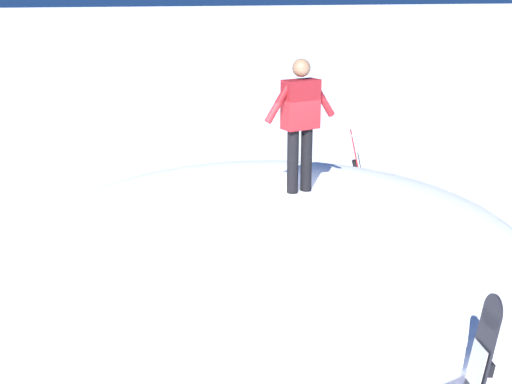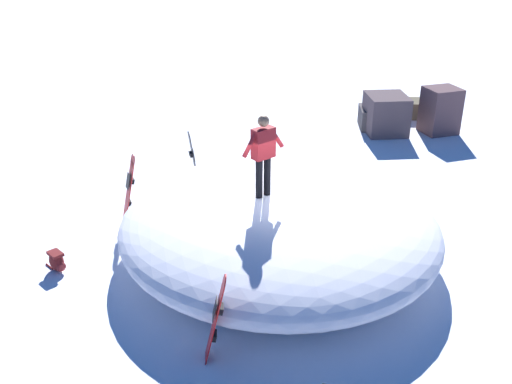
{
  "view_description": "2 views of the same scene",
  "coord_description": "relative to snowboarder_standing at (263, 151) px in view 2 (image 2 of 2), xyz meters",
  "views": [
    {
      "loc": [
        7.33,
        -2.01,
        3.81
      ],
      "look_at": [
        0.25,
        -0.03,
        1.55
      ],
      "focal_mm": 47.38,
      "sensor_mm": 36.0,
      "label": 1
    },
    {
      "loc": [
        -9.48,
        4.97,
        6.28
      ],
      "look_at": [
        -0.15,
        0.77,
        1.43
      ],
      "focal_mm": 40.99,
      "sensor_mm": 36.0,
      "label": 2
    }
  ],
  "objects": [
    {
      "name": "snowboard_tertiary_upright",
      "position": [
        3.57,
        0.24,
        -1.48
      ],
      "size": [
        0.31,
        0.27,
        1.57
      ],
      "color": "black",
      "rests_on": "ground"
    },
    {
      "name": "snowboarder_standing",
      "position": [
        0.0,
        0.0,
        0.0
      ],
      "size": [
        0.34,
        0.98,
        1.62
      ],
      "color": "black",
      "rests_on": "snow_mound"
    },
    {
      "name": "rock_outcrop",
      "position": [
        5.24,
        -7.46,
        -1.75
      ],
      "size": [
        2.79,
        3.78,
        1.45
      ],
      "color": "brown",
      "rests_on": "ground"
    },
    {
      "name": "ground",
      "position": [
        0.22,
        -0.65,
        -2.29
      ],
      "size": [
        240.0,
        240.0,
        0.0
      ],
      "primitive_type": "plane",
      "color": "white"
    },
    {
      "name": "snow_mound",
      "position": [
        -0.04,
        -0.34,
        -1.61
      ],
      "size": [
        8.03,
        7.81,
        1.36
      ],
      "primitive_type": "ellipsoid",
      "rotation": [
        0.0,
        0.0,
        2.89
      ],
      "color": "white",
      "rests_on": "ground"
    },
    {
      "name": "snowboard_primary_upright",
      "position": [
        2.6,
        2.06,
        -1.46
      ],
      "size": [
        0.3,
        0.38,
        1.6
      ],
      "color": "red",
      "rests_on": "ground"
    },
    {
      "name": "snowboard_secondary_upright",
      "position": [
        -2.48,
        1.92,
        -1.5
      ],
      "size": [
        0.41,
        0.45,
        1.54
      ],
      "color": "red",
      "rests_on": "ground"
    },
    {
      "name": "backpack_far",
      "position": [
        1.16,
        3.88,
        -2.08
      ],
      "size": [
        0.59,
        0.39,
        0.4
      ],
      "color": "maroon",
      "rests_on": "ground"
    }
  ]
}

